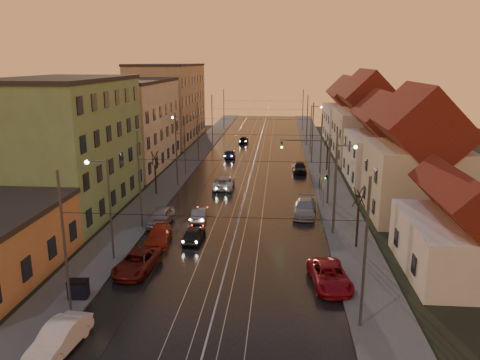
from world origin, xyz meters
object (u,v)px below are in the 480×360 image
(parked_right_2, at_px, (299,167))
(driving_car_2, at_px, (224,183))
(traffic_light_mast, at_px, (320,162))
(parked_right_1, at_px, (305,208))
(driving_car_3, at_px, (230,154))
(parked_left_0, at_px, (59,338))
(driving_car_1, at_px, (199,214))
(parked_left_2, at_px, (159,235))
(parked_left_3, at_px, (161,217))
(street_lamp_1, at_px, (340,178))
(street_lamp_3, at_px, (313,125))
(dumpster, at_px, (78,290))
(parked_left_1, at_px, (137,262))
(parked_right_0, at_px, (330,276))
(street_lamp_0, at_px, (106,199))
(driving_car_0, at_px, (194,234))
(street_lamp_2, at_px, (182,139))
(driving_car_4, at_px, (244,140))

(parked_right_2, bearing_deg, driving_car_2, -137.93)
(traffic_light_mast, relative_size, parked_right_1, 1.37)
(driving_car_3, distance_m, parked_left_0, 51.49)
(driving_car_1, relative_size, parked_left_2, 0.83)
(driving_car_3, bearing_deg, parked_left_3, 76.71)
(driving_car_2, bearing_deg, driving_car_1, 83.78)
(street_lamp_1, distance_m, parked_left_3, 16.82)
(driving_car_1, xyz_separation_m, driving_car_2, (0.95, 11.76, 0.10))
(traffic_light_mast, relative_size, driving_car_3, 1.69)
(street_lamp_3, relative_size, parked_right_2, 1.79)
(dumpster, bearing_deg, driving_car_3, 79.55)
(parked_left_1, relative_size, parked_left_3, 1.13)
(driving_car_2, xyz_separation_m, parked_right_0, (10.19, -24.35, 0.00))
(driving_car_2, height_order, parked_right_2, parked_right_2)
(parked_right_1, bearing_deg, street_lamp_0, -135.87)
(driving_car_3, xyz_separation_m, parked_right_1, (10.51, -27.62, 0.15))
(driving_car_2, distance_m, driving_car_3, 18.35)
(traffic_light_mast, relative_size, parked_left_1, 1.42)
(street_lamp_3, xyz_separation_m, driving_car_0, (-12.44, -39.63, -4.23))
(street_lamp_3, distance_m, parked_left_2, 43.25)
(street_lamp_3, xyz_separation_m, dumpster, (-18.00, -50.19, -4.19))
(driving_car_1, distance_m, parked_right_0, 16.81)
(parked_left_3, xyz_separation_m, parked_right_0, (14.57, -11.13, -0.04))
(street_lamp_0, distance_m, parked_right_2, 34.50)
(street_lamp_2, height_order, street_lamp_3, same)
(driving_car_4, distance_m, parked_left_0, 65.29)
(street_lamp_2, bearing_deg, street_lamp_1, -47.68)
(parked_right_2, xyz_separation_m, dumpster, (-15.42, -36.66, -0.06))
(street_lamp_1, bearing_deg, driving_car_4, 104.82)
(parked_left_0, distance_m, parked_left_1, 9.85)
(parked_left_2, xyz_separation_m, parked_left_3, (-0.99, 4.52, 0.10))
(street_lamp_1, xyz_separation_m, driving_car_4, (-12.06, 45.57, -4.21))
(parked_left_2, relative_size, parked_right_2, 1.02)
(parked_right_2, distance_m, dumpster, 39.77)
(traffic_light_mast, bearing_deg, parked_right_0, -91.91)
(parked_right_1, bearing_deg, street_lamp_3, 91.15)
(driving_car_4, relative_size, parked_left_1, 0.79)
(street_lamp_1, bearing_deg, street_lamp_2, 132.32)
(street_lamp_0, relative_size, dumpster, 6.67)
(parked_left_2, height_order, parked_right_0, parked_right_0)
(parked_left_0, xyz_separation_m, parked_right_0, (14.97, 8.72, -0.02))
(driving_car_2, distance_m, dumpster, 28.35)
(street_lamp_1, bearing_deg, parked_right_1, 122.65)
(street_lamp_1, height_order, dumpster, street_lamp_1)
(parked_left_1, height_order, parked_left_3, parked_left_3)
(street_lamp_2, xyz_separation_m, parked_right_0, (16.47, -30.84, -4.16))
(driving_car_2, xyz_separation_m, parked_right_1, (9.25, -9.32, 0.04))
(street_lamp_2, relative_size, driving_car_0, 2.09)
(street_lamp_2, distance_m, parked_left_0, 39.80)
(traffic_light_mast, xyz_separation_m, parked_right_0, (-0.63, -18.84, -3.88))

